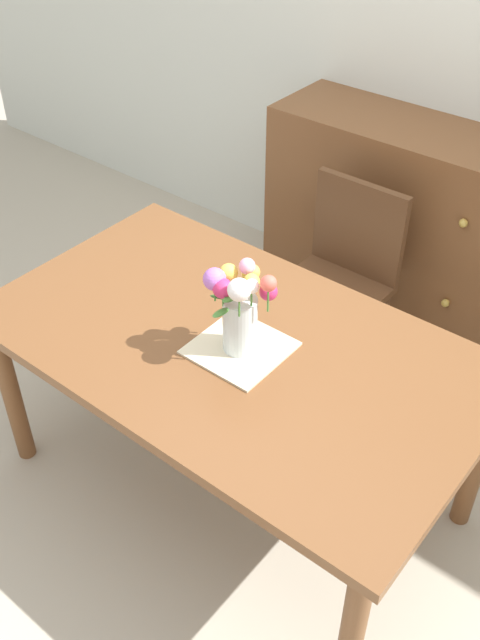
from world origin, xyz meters
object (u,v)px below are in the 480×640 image
chair_far (341,272)px  flower_vase (240,305)px  dresser (413,234)px  dining_table (233,359)px

chair_far → flower_vase: (0.14, -0.85, 0.40)m
flower_vase → dresser: bearing=92.4°
dining_table → dresser: bearing=90.5°
dresser → flower_vase: bearing=-87.6°
dining_table → flower_vase: bearing=-24.0°
dining_table → flower_vase: 0.27m
chair_far → dresser: (0.08, 0.50, -0.02)m
dining_table → chair_far: size_ratio=1.87×
dresser → flower_vase: size_ratio=4.43×
chair_far → flower_vase: flower_vase is taller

